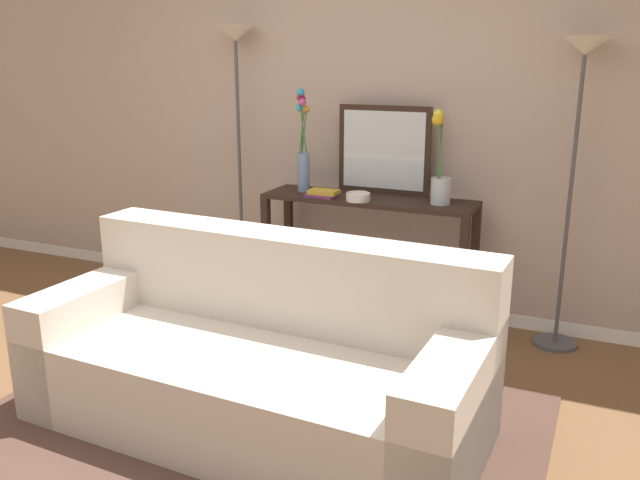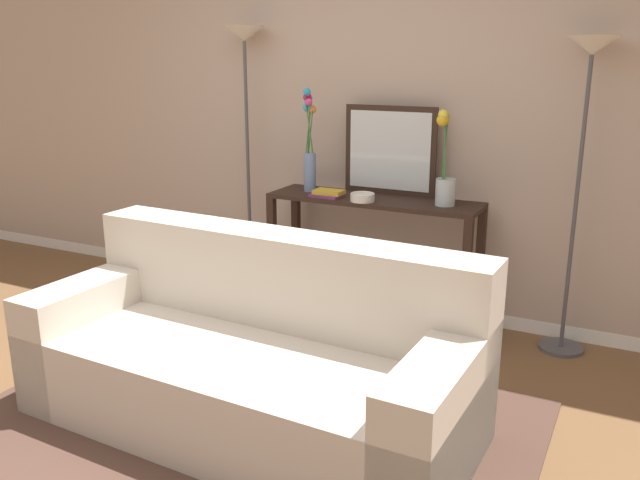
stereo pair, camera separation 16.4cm
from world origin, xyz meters
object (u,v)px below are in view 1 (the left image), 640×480
(couch, at_px, (259,363))
(book_row_under_console, at_px, (321,304))
(wall_mirror, at_px, (384,150))
(floor_lamp_right, at_px, (579,109))
(fruit_bowl, at_px, (358,197))
(floor_lamp_left, at_px, (237,88))
(book_stack, at_px, (323,193))
(vase_tall_flowers, at_px, (303,149))
(console_table, at_px, (368,236))
(vase_short_flowers, at_px, (440,170))

(couch, bearing_deg, book_row_under_console, 102.37)
(wall_mirror, bearing_deg, floor_lamp_right, -2.67)
(fruit_bowl, distance_m, book_row_under_console, 0.87)
(book_row_under_console, bearing_deg, floor_lamp_left, 171.12)
(floor_lamp_right, xyz_separation_m, wall_mirror, (-1.15, 0.05, -0.30))
(couch, height_order, book_stack, book_stack)
(wall_mirror, distance_m, fruit_bowl, 0.39)
(wall_mirror, bearing_deg, book_row_under_console, -156.81)
(vase_tall_flowers, bearing_deg, book_stack, -30.54)
(console_table, xyz_separation_m, vase_tall_flowers, (-0.47, 0.01, 0.54))
(console_table, distance_m, vase_short_flowers, 0.65)
(floor_lamp_right, distance_m, vase_short_flowers, 0.84)
(wall_mirror, xyz_separation_m, fruit_bowl, (-0.07, -0.28, -0.26))
(couch, xyz_separation_m, book_row_under_console, (-0.31, 1.41, -0.25))
(floor_lamp_right, distance_m, wall_mirror, 1.20)
(floor_lamp_left, xyz_separation_m, vase_tall_flowers, (0.54, -0.09, -0.38))
(book_stack, bearing_deg, vase_short_flowers, 7.46)
(fruit_bowl, bearing_deg, book_row_under_console, 158.40)
(couch, xyz_separation_m, console_table, (0.02, 1.41, 0.27))
(floor_lamp_right, relative_size, fruit_bowl, 11.97)
(console_table, xyz_separation_m, book_row_under_console, (-0.33, 0.00, -0.52))
(book_row_under_console, bearing_deg, couch, -77.63)
(floor_lamp_right, bearing_deg, fruit_bowl, -169.45)
(vase_tall_flowers, relative_size, book_stack, 3.26)
(floor_lamp_left, distance_m, vase_short_flowers, 1.54)
(floor_lamp_right, height_order, wall_mirror, floor_lamp_right)
(wall_mirror, height_order, book_stack, wall_mirror)
(vase_tall_flowers, distance_m, book_stack, 0.34)
(couch, xyz_separation_m, floor_lamp_left, (-0.99, 1.52, 1.18))
(console_table, relative_size, book_row_under_console, 3.12)
(vase_tall_flowers, relative_size, book_row_under_console, 1.53)
(couch, bearing_deg, floor_lamp_right, 51.27)
(floor_lamp_right, distance_m, book_row_under_console, 2.05)
(book_stack, bearing_deg, floor_lamp_right, 7.98)
(floor_lamp_left, xyz_separation_m, floor_lamp_right, (2.20, 0.00, -0.07))
(book_stack, bearing_deg, vase_tall_flowers, 149.46)
(vase_short_flowers, bearing_deg, book_row_under_console, 179.66)
(fruit_bowl, bearing_deg, couch, -89.88)
(couch, distance_m, vase_tall_flowers, 1.70)
(floor_lamp_right, bearing_deg, book_row_under_console, -176.04)
(vase_tall_flowers, height_order, book_stack, vase_tall_flowers)
(vase_short_flowers, bearing_deg, console_table, 179.42)
(console_table, xyz_separation_m, vase_short_flowers, (0.45, -0.00, 0.46))
(vase_short_flowers, distance_m, book_stack, 0.76)
(couch, bearing_deg, fruit_bowl, 90.12)
(couch, distance_m, wall_mirror, 1.77)
(floor_lamp_right, relative_size, book_row_under_console, 4.14)
(floor_lamp_left, relative_size, book_stack, 9.23)
(vase_short_flowers, distance_m, fruit_bowl, 0.53)
(console_table, relative_size, vase_tall_flowers, 2.03)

